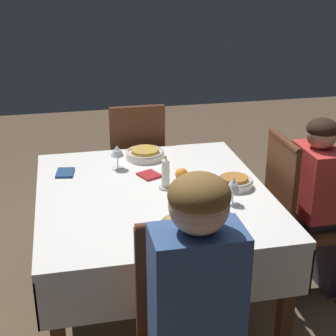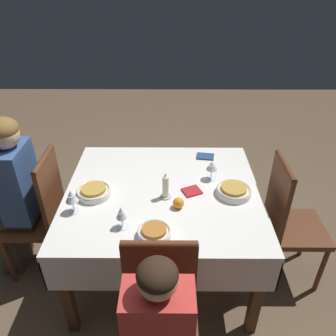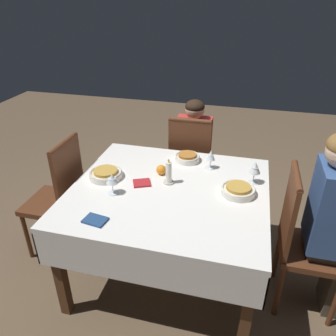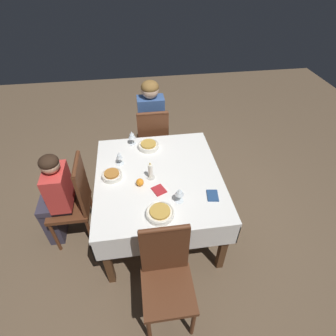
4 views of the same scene
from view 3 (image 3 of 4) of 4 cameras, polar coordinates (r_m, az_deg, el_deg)
ground_plane at (r=2.56m, az=0.13°, el=-17.38°), size 8.00×8.00×0.00m
dining_table at (r=2.15m, az=0.15°, el=-5.55°), size 1.25×1.14×0.72m
chair_east at (r=2.19m, az=22.23°, el=-11.20°), size 0.38×0.38×0.95m
chair_north at (r=2.87m, az=3.91°, el=1.06°), size 0.38×0.38×0.95m
chair_west at (r=2.55m, az=-18.35°, el=-4.40°), size 0.38×0.38×0.95m
person_adult_denim at (r=2.13m, az=27.01°, el=-7.97°), size 0.34×0.30×1.21m
person_child_red at (r=2.99m, az=4.52°, el=3.41°), size 0.30×0.33×1.04m
bowl_east at (r=2.08m, az=12.14°, el=-3.76°), size 0.21×0.21×0.06m
wine_glass_east at (r=2.18m, az=14.90°, el=-0.03°), size 0.07×0.07×0.15m
bowl_north at (r=2.43m, az=3.38°, el=1.88°), size 0.18×0.18×0.06m
wine_glass_north at (r=2.31m, az=7.47°, el=2.08°), size 0.07×0.07×0.14m
bowl_west at (r=2.25m, az=-10.78°, el=-0.98°), size 0.22×0.22×0.06m
wine_glass_west at (r=2.03m, az=-9.72°, el=-2.00°), size 0.07×0.07×0.14m
candle_centerpiece at (r=2.13m, az=0.10°, el=-1.03°), size 0.07×0.07×0.18m
orange_fruit at (r=2.25m, az=-1.20°, el=-0.32°), size 0.07×0.07×0.07m
napkin_red_folded at (r=1.87m, az=-12.57°, el=-8.84°), size 0.14×0.11×0.01m
napkin_spare_side at (r=2.16m, az=-4.59°, el=-2.62°), size 0.14×0.14×0.01m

